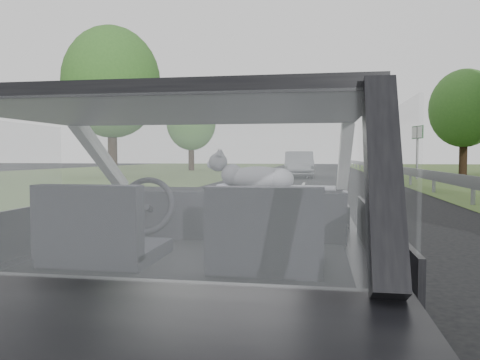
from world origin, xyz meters
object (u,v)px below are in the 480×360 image
(cat, at_px, (258,176))
(other_car, at_px, (299,164))
(subject_car, at_px, (197,251))
(highway_sign, at_px, (417,153))

(cat, xyz_separation_m, other_car, (-0.70, 23.79, -0.35))
(subject_car, distance_m, highway_sign, 23.89)
(subject_car, distance_m, other_car, 24.44)
(other_car, xyz_separation_m, highway_sign, (6.16, -1.25, 0.65))
(subject_car, bearing_deg, other_car, 91.08)
(subject_car, distance_m, cat, 0.78)
(cat, bearing_deg, highway_sign, 78.92)
(subject_car, xyz_separation_m, cat, (0.24, 0.65, 0.36))
(subject_car, relative_size, cat, 6.73)
(subject_car, height_order, cat, subject_car)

